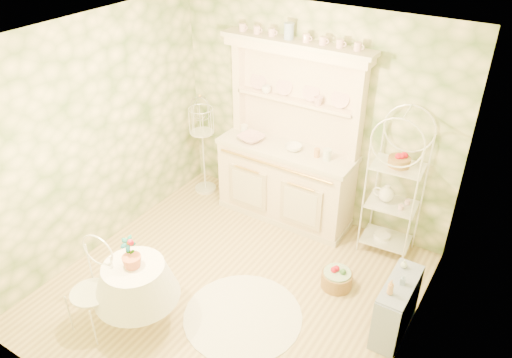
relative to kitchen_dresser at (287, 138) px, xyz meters
The scene contains 22 objects.
floor 1.91m from the kitchen_dresser, 82.50° to the right, with size 3.60×3.60×0.00m, color #D3BA7C.
ceiling 2.18m from the kitchen_dresser, 82.50° to the right, with size 3.60×3.60×0.00m, color white.
wall_left 2.22m from the kitchen_dresser, 136.47° to the right, with size 3.60×3.60×0.00m, color beige.
wall_right 2.52m from the kitchen_dresser, 37.23° to the right, with size 3.60×3.60×0.00m, color beige.
wall_back 0.40m from the kitchen_dresser, 54.46° to the left, with size 3.60×3.60×0.00m, color beige.
wall_front 3.33m from the kitchen_dresser, 86.55° to the right, with size 3.60×3.60×0.00m, color beige.
kitchen_dresser is the anchor object (origin of this frame).
bakers_rack 1.39m from the kitchen_dresser, ahead, with size 0.60×0.43×1.92m, color white.
side_shelf 2.35m from the kitchen_dresser, 31.15° to the right, with size 0.25×0.69×0.59m, color #8C99BA.
round_table 2.51m from the kitchen_dresser, 97.79° to the right, with size 0.67×0.67×0.73m, color white.
cafe_chair 2.83m from the kitchen_dresser, 103.50° to the right, with size 0.36×0.36×0.80m, color white.
birdcage_stand 1.32m from the kitchen_dresser, behind, with size 0.36×0.36×1.53m, color white.
floor_basket 1.76m from the kitchen_dresser, 37.14° to the right, with size 0.38×0.38×0.25m, color #9F773F.
lace_rug 2.18m from the kitchen_dresser, 73.71° to the right, with size 1.22×1.22×0.01m, color white.
bowl_floral 0.49m from the kitchen_dresser, 169.98° to the right, with size 0.31×0.31×0.08m, color white.
bowl_white 0.16m from the kitchen_dresser, ahead, with size 0.21×0.21×0.07m, color white.
cup_left 0.63m from the kitchen_dresser, 157.83° to the left, with size 0.12×0.12×0.09m, color white.
cup_right 0.58m from the kitchen_dresser, 27.51° to the left, with size 0.11×0.11×0.10m, color white.
potted_geranium 2.39m from the kitchen_dresser, 98.86° to the right, with size 0.16×0.11×0.30m, color #3F7238.
bottle_amber 2.30m from the kitchen_dresser, 35.95° to the right, with size 0.06×0.06×0.16m, color tan.
bottle_blue 2.25m from the kitchen_dresser, 31.19° to the right, with size 0.05×0.05×0.11m, color #829ABD.
bottle_glass 2.09m from the kitchen_dresser, 26.59° to the right, with size 0.07×0.07×0.09m, color silver.
Camera 1 is at (2.36, -3.26, 3.86)m, focal length 35.00 mm.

